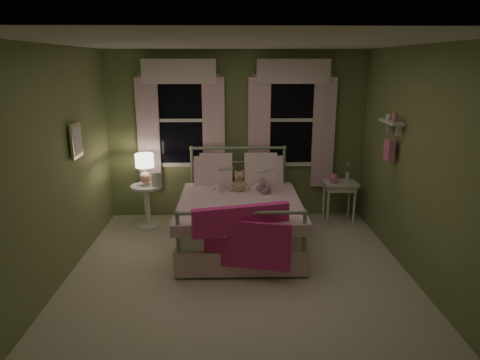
{
  "coord_description": "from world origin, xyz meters",
  "views": [
    {
      "loc": [
        -0.09,
        -4.52,
        2.41
      ],
      "look_at": [
        0.02,
        0.59,
        1.0
      ],
      "focal_mm": 32.0,
      "sensor_mm": 36.0,
      "label": 1
    }
  ],
  "objects_px": {
    "bed": "(239,217)",
    "nightstand_right": "(340,188)",
    "table_lamp": "(145,165)",
    "child_left": "(219,171)",
    "teddy_bear": "(239,183)",
    "nightstand_left": "(147,200)",
    "child_right": "(258,170)"
  },
  "relations": [
    {
      "from": "teddy_bear",
      "to": "table_lamp",
      "type": "bearing_deg",
      "value": 164.25
    },
    {
      "from": "bed",
      "to": "child_left",
      "type": "relative_size",
      "value": 2.9
    },
    {
      "from": "table_lamp",
      "to": "bed",
      "type": "bearing_deg",
      "value": -25.34
    },
    {
      "from": "child_right",
      "to": "table_lamp",
      "type": "xyz_separation_m",
      "value": [
        -1.65,
        0.23,
        0.03
      ]
    },
    {
      "from": "child_right",
      "to": "nightstand_left",
      "type": "distance_m",
      "value": 1.74
    },
    {
      "from": "teddy_bear",
      "to": "nightstand_left",
      "type": "distance_m",
      "value": 1.47
    },
    {
      "from": "nightstand_left",
      "to": "table_lamp",
      "type": "height_order",
      "value": "table_lamp"
    },
    {
      "from": "child_left",
      "to": "bed",
      "type": "bearing_deg",
      "value": 123.48
    },
    {
      "from": "teddy_bear",
      "to": "table_lamp",
      "type": "distance_m",
      "value": 1.44
    },
    {
      "from": "nightstand_right",
      "to": "bed",
      "type": "bearing_deg",
      "value": -153.01
    },
    {
      "from": "child_left",
      "to": "child_right",
      "type": "height_order",
      "value": "child_right"
    },
    {
      "from": "teddy_bear",
      "to": "child_left",
      "type": "bearing_deg",
      "value": 150.5
    },
    {
      "from": "child_right",
      "to": "nightstand_left",
      "type": "bearing_deg",
      "value": -21.95
    },
    {
      "from": "bed",
      "to": "table_lamp",
      "type": "bearing_deg",
      "value": 154.66
    },
    {
      "from": "teddy_bear",
      "to": "nightstand_right",
      "type": "xyz_separation_m",
      "value": [
        1.56,
        0.53,
        -0.24
      ]
    },
    {
      "from": "bed",
      "to": "child_right",
      "type": "height_order",
      "value": "child_right"
    },
    {
      "from": "child_left",
      "to": "nightstand_right",
      "type": "height_order",
      "value": "child_left"
    },
    {
      "from": "bed",
      "to": "teddy_bear",
      "type": "relative_size",
      "value": 6.55
    },
    {
      "from": "table_lamp",
      "to": "nightstand_right",
      "type": "xyz_separation_m",
      "value": [
        2.93,
        0.14,
        -0.4
      ]
    },
    {
      "from": "child_left",
      "to": "table_lamp",
      "type": "distance_m",
      "value": 1.12
    },
    {
      "from": "child_left",
      "to": "nightstand_left",
      "type": "relative_size",
      "value": 1.08
    },
    {
      "from": "child_right",
      "to": "nightstand_left",
      "type": "xyz_separation_m",
      "value": [
        -1.65,
        0.23,
        -0.51
      ]
    },
    {
      "from": "child_left",
      "to": "nightstand_right",
      "type": "distance_m",
      "value": 1.91
    },
    {
      "from": "bed",
      "to": "nightstand_right",
      "type": "xyz_separation_m",
      "value": [
        1.56,
        0.79,
        0.17
      ]
    },
    {
      "from": "table_lamp",
      "to": "nightstand_right",
      "type": "height_order",
      "value": "table_lamp"
    },
    {
      "from": "bed",
      "to": "child_right",
      "type": "distance_m",
      "value": 0.74
    },
    {
      "from": "bed",
      "to": "teddy_bear",
      "type": "xyz_separation_m",
      "value": [
        -0.0,
        0.26,
        0.41
      ]
    },
    {
      "from": "table_lamp",
      "to": "nightstand_left",
      "type": "bearing_deg",
      "value": -135.0
    },
    {
      "from": "child_right",
      "to": "nightstand_right",
      "type": "height_order",
      "value": "child_right"
    },
    {
      "from": "nightstand_left",
      "to": "nightstand_right",
      "type": "bearing_deg",
      "value": 2.8
    },
    {
      "from": "teddy_bear",
      "to": "nightstand_left",
      "type": "bearing_deg",
      "value": 164.25
    },
    {
      "from": "table_lamp",
      "to": "nightstand_right",
      "type": "relative_size",
      "value": 0.7
    }
  ]
}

